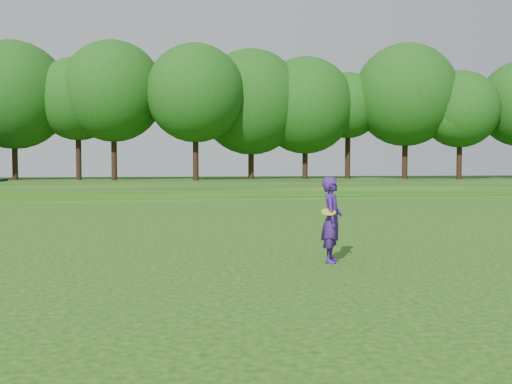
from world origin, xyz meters
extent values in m
plane|color=#0F3D0B|center=(0.00, 0.00, 0.00)|extent=(140.00, 140.00, 0.00)
cube|color=#0F3D0B|center=(0.00, 34.00, 0.30)|extent=(130.00, 30.00, 0.60)
cube|color=gray|center=(0.00, 20.00, 0.02)|extent=(130.00, 1.60, 0.04)
imported|color=#37186D|center=(4.35, -0.28, 0.91)|extent=(0.65, 0.78, 1.82)
cylinder|color=#C3E424|center=(4.22, -0.45, 1.09)|extent=(0.30, 0.29, 0.13)
camera|label=1|loc=(0.88, -11.92, 2.13)|focal=40.00mm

